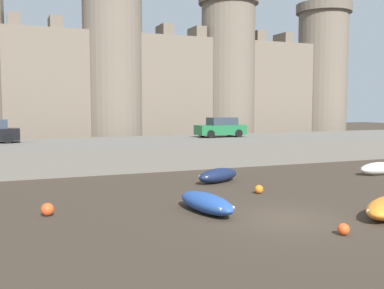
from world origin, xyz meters
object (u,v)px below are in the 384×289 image
(rowboat_near_channel_left, at_px, (206,202))
(mooring_buoy_near_channel, at_px, (47,209))
(mooring_buoy_near_shore, at_px, (344,229))
(rowboat_foreground_right, at_px, (218,175))
(rowboat_foreground_left, at_px, (379,168))
(car_quay_centre_west, at_px, (221,128))
(mooring_buoy_mid_mud, at_px, (259,189))

(rowboat_near_channel_left, bearing_deg, mooring_buoy_near_channel, 163.31)
(mooring_buoy_near_shore, bearing_deg, mooring_buoy_near_channel, 143.64)
(rowboat_foreground_right, height_order, mooring_buoy_near_channel, rowboat_foreground_right)
(rowboat_foreground_right, bearing_deg, mooring_buoy_near_channel, -155.20)
(rowboat_foreground_left, distance_m, car_quay_centre_west, 13.52)
(rowboat_near_channel_left, height_order, car_quay_centre_west, car_quay_centre_west)
(rowboat_foreground_left, height_order, mooring_buoy_near_channel, rowboat_foreground_left)
(mooring_buoy_near_channel, bearing_deg, rowboat_foreground_right, 24.80)
(car_quay_centre_west, bearing_deg, mooring_buoy_near_shore, -106.08)
(mooring_buoy_mid_mud, height_order, car_quay_centre_west, car_quay_centre_west)
(car_quay_centre_west, bearing_deg, mooring_buoy_mid_mud, -109.46)
(rowboat_foreground_left, relative_size, mooring_buoy_near_channel, 5.82)
(mooring_buoy_mid_mud, height_order, mooring_buoy_near_shore, mooring_buoy_mid_mud)
(rowboat_foreground_left, distance_m, mooring_buoy_near_channel, 20.11)
(rowboat_near_channel_left, bearing_deg, mooring_buoy_mid_mud, 32.43)
(rowboat_foreground_left, height_order, rowboat_near_channel_left, rowboat_foreground_left)
(rowboat_foreground_right, distance_m, rowboat_near_channel_left, 7.05)
(rowboat_foreground_left, bearing_deg, rowboat_foreground_right, 173.36)
(rowboat_near_channel_left, xyz_separation_m, mooring_buoy_mid_mud, (3.92, 2.49, -0.18))
(rowboat_foreground_left, relative_size, rowboat_near_channel_left, 0.80)
(rowboat_foreground_right, xyz_separation_m, rowboat_near_channel_left, (-3.50, -6.12, -0.02))
(mooring_buoy_mid_mud, xyz_separation_m, mooring_buoy_near_channel, (-9.84, -0.72, 0.04))
(rowboat_foreground_right, xyz_separation_m, car_quay_centre_west, (5.69, 11.27, 2.04))
(mooring_buoy_mid_mud, xyz_separation_m, mooring_buoy_near_shore, (-1.09, -7.16, -0.01))
(rowboat_near_channel_left, xyz_separation_m, mooring_buoy_near_shore, (2.83, -4.67, -0.19))
(mooring_buoy_mid_mud, xyz_separation_m, car_quay_centre_west, (5.26, 14.90, 2.24))
(rowboat_near_channel_left, relative_size, mooring_buoy_near_shore, 9.22)
(rowboat_foreground_right, distance_m, mooring_buoy_near_shore, 10.81)
(rowboat_foreground_left, xyz_separation_m, rowboat_near_channel_left, (-13.95, -4.91, -0.01))
(rowboat_foreground_left, bearing_deg, mooring_buoy_near_shore, -139.27)
(rowboat_foreground_right, xyz_separation_m, rowboat_foreground_left, (10.45, -1.22, -0.01))
(rowboat_foreground_right, bearing_deg, rowboat_near_channel_left, -119.72)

